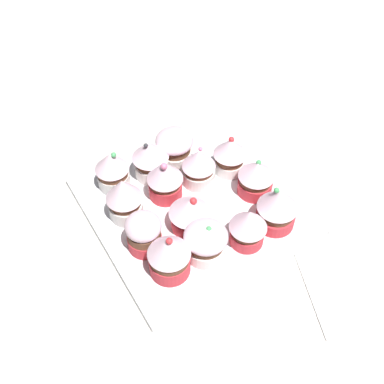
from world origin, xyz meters
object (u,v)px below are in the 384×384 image
Objects in this scene: cupcake_9 at (199,167)px; cupcake_11 at (230,154)px; cupcake_5 at (165,179)px; cupcake_13 at (277,207)px; cupcake_6 at (190,213)px; cupcake_2 at (144,232)px; baking_tray at (192,206)px; cupcake_3 at (169,254)px; cupcake_7 at (206,242)px; napkin at (345,287)px; cupcake_1 at (124,198)px; cupcake_10 at (248,226)px; cupcake_8 at (175,147)px; cupcake_12 at (256,177)px; cupcake_0 at (112,170)px; cupcake_4 at (151,159)px.

cupcake_9 is 0.99× the size of cupcake_11.
cupcake_5 is 1.09× the size of cupcake_9.
cupcake_5 is 0.99× the size of cupcake_13.
cupcake_13 is at bearing 61.72° from cupcake_6.
cupcake_11 is at bearing 108.71° from cupcake_2.
baking_tray is at bearing 108.29° from cupcake_2.
baking_tray is at bearing 134.48° from cupcake_3.
cupcake_7 is (5.85, 7.11, -0.40)cm from cupcake_2.
cupcake_6 is 0.46× the size of napkin.
cupcake_11 is at bearing 89.54° from cupcake_1.
cupcake_11 is at bearing 156.25° from cupcake_10.
napkin is (15.19, 20.55, -4.92)cm from cupcake_3.
baking_tray is 5.95cm from cupcake_6.
cupcake_8 is at bearing 139.30° from cupcake_5.
cupcake_11 is at bearing 178.82° from cupcake_13.
cupcake_9 is at bearing 135.06° from cupcake_3.
napkin is at bearing 44.39° from cupcake_7.
cupcake_1 is 1.19× the size of cupcake_12.
cupcake_5 reaches higher than cupcake_10.
cupcake_5 and cupcake_13 have the same top height.
cupcake_7 is at bearing 50.53° from cupcake_2.
cupcake_6 is at bearing 24.92° from cupcake_0.
cupcake_4 is at bearing -148.34° from cupcake_13.
cupcake_6 is (12.78, 0.02, -0.54)cm from cupcake_4.
cupcake_1 is 21.47cm from cupcake_12.
cupcake_10 reaches higher than cupcake_8.
cupcake_2 is at bearing -91.80° from cupcake_6.
cupcake_10 is at bearing 17.78° from baking_tray.
cupcake_5 is (5.16, -0.11, 0.12)cm from cupcake_4.
cupcake_9 is (-7.13, 13.87, 0.11)cm from cupcake_2.
cupcake_12 is at bearing -177.32° from napkin.
cupcake_10 reaches higher than cupcake_7.
cupcake_2 is at bearing -5.38° from cupcake_0.
cupcake_10 is at bearing 30.83° from cupcake_0.
cupcake_4 reaches higher than cupcake_6.
cupcake_12 is at bearing 62.26° from cupcake_5.
cupcake_8 is 0.87× the size of cupcake_11.
cupcake_10 is at bearing 83.04° from cupcake_3.
cupcake_13 is (9.99, 9.19, 4.58)cm from baking_tray.
cupcake_6 is 12.97cm from cupcake_12.
cupcake_11 reaches higher than napkin.
cupcake_12 is (12.92, 7.89, -0.00)cm from cupcake_8.
cupcake_5 is (-3.95, -2.70, 4.58)cm from baking_tray.
cupcake_10 reaches higher than baking_tray.
cupcake_0 reaches higher than cupcake_10.
cupcake_9 reaches higher than napkin.
baking_tray is at bearing -154.81° from napkin.
cupcake_11 reaches higher than cupcake_12.
cupcake_3 is 1.26× the size of cupcake_7.
cupcake_13 is (13.43, 19.29, -0.24)cm from cupcake_1.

